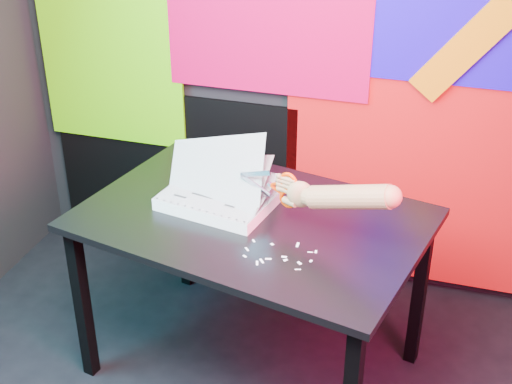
% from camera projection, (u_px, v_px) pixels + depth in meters
% --- Properties ---
extents(room, '(3.01, 3.01, 2.71)m').
position_uv_depth(room, '(204.00, 149.00, 1.85)').
color(room, black).
rests_on(room, ground).
extents(backdrop, '(2.88, 0.05, 2.08)m').
position_uv_depth(backdrop, '(333.00, 97.00, 3.25)').
color(backdrop, red).
rests_on(backdrop, ground).
extents(work_table, '(1.44, 1.11, 0.75)m').
position_uv_depth(work_table, '(253.00, 234.00, 2.76)').
color(work_table, black).
rests_on(work_table, ground).
extents(printout_stack, '(0.47, 0.38, 0.31)m').
position_uv_depth(printout_stack, '(218.00, 198.00, 2.79)').
color(printout_stack, white).
rests_on(printout_stack, work_table).
extents(scissors, '(0.25, 0.09, 0.15)m').
position_uv_depth(scissors, '(284.00, 189.00, 2.60)').
color(scissors, '#B2B4C6').
rests_on(scissors, printout_stack).
extents(hand_forearm, '(0.46, 0.19, 0.19)m').
position_uv_depth(hand_forearm, '(341.00, 196.00, 2.46)').
color(hand_forearm, '#AD6F55').
rests_on(hand_forearm, work_table).
extents(paper_clippings, '(0.25, 0.18, 0.00)m').
position_uv_depth(paper_clippings, '(279.00, 255.00, 2.49)').
color(paper_clippings, white).
rests_on(paper_clippings, work_table).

